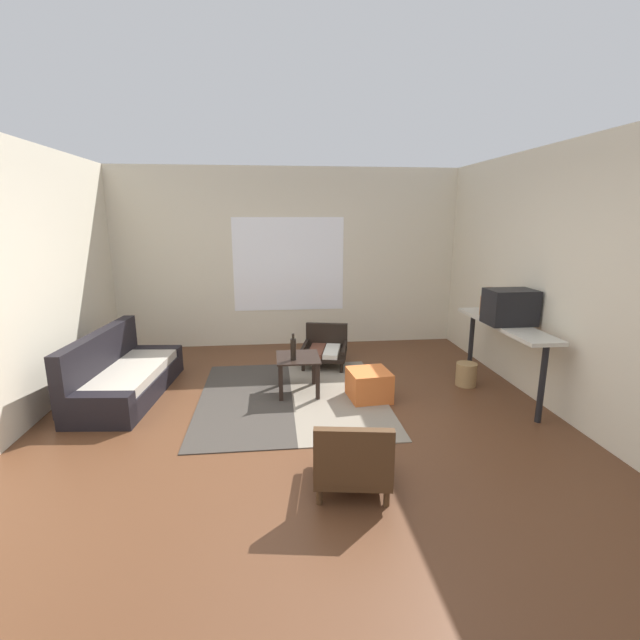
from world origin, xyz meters
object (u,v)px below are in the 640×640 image
Objects in this scene: ottoman_orange at (369,385)px; clay_vase at (490,305)px; coffee_table at (298,365)px; armchair_striped_foreground at (353,461)px; console_shelf at (504,331)px; armchair_by_window at (325,348)px; crt_television at (510,307)px; couch at (123,377)px; wicker_basket at (466,374)px; glass_bottle at (293,349)px.

clay_vase is at bearing 15.25° from ottoman_orange.
coffee_table is 2.39m from clay_vase.
console_shelf is at bearing 39.90° from armchair_striped_foreground.
coffee_table is 0.83m from ottoman_orange.
crt_television reaches higher than armchair_by_window.
console_shelf reaches higher than armchair_striped_foreground.
console_shelf reaches higher than couch.
armchair_striped_foreground is at bearing -81.62° from coffee_table.
armchair_striped_foreground reaches higher than coffee_table.
ottoman_orange is 1.64m from console_shelf.
armchair_by_window is 2.26× the size of clay_vase.
armchair_by_window is 2.41m from crt_television.
clay_vase reaches higher than couch.
crt_television is 1.51× the size of clay_vase.
armchair_striped_foreground reaches higher than wicker_basket.
crt_television is at bearing -4.72° from glass_bottle.
ottoman_orange is 1.76m from crt_television.
armchair_by_window is 1.11× the size of armchair_striped_foreground.
glass_bottle is at bearing -6.75° from couch.
ottoman_orange is 0.93m from glass_bottle.
ottoman_orange is 0.26× the size of console_shelf.
coffee_table is 1.94m from armchair_striped_foreground.
clay_vase reaches higher than coffee_table.
armchair_by_window reaches higher than wicker_basket.
ottoman_orange is at bearing -8.08° from couch.
clay_vase reaches higher than wicker_basket.
glass_bottle is at bearing -173.78° from clay_vase.
couch is 6.05× the size of glass_bottle.
glass_bottle is (-0.34, 1.81, 0.32)m from armchair_striped_foreground.
clay_vase is (1.88, -0.84, 0.72)m from armchair_by_window.
clay_vase is at bearing 90.00° from console_shelf.
clay_vase is at bearing -24.12° from armchair_by_window.
crt_television reaches higher than console_shelf.
ottoman_orange is 1.28m from wicker_basket.
glass_bottle is (-2.36, 0.19, -0.46)m from crt_television.
wicker_basket is (1.73, 1.93, -0.10)m from armchair_striped_foreground.
armchair_by_window reaches higher than ottoman_orange.
wicker_basket is at bearing -31.75° from armchair_by_window.
crt_television is 2.41m from glass_bottle.
ottoman_orange is 1.30× the size of clay_vase.
clay_vase is (2.31, 0.15, 0.62)m from coffee_table.
armchair_by_window is 0.45× the size of console_shelf.
armchair_by_window is 2.29m from console_shelf.
armchair_striped_foreground is 1.87m from glass_bottle.
ottoman_orange is at bearing -167.39° from wicker_basket.
crt_television is 0.98m from wicker_basket.
console_shelf is (2.31, -0.23, 0.39)m from coffee_table.
couch is at bearing 176.46° from coffee_table.
glass_bottle reaches higher than wicker_basket.
console_shelf is (1.54, 0.04, 0.57)m from ottoman_orange.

